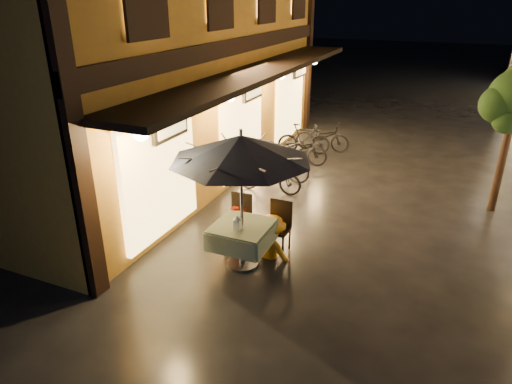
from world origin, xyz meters
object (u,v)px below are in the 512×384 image
at_px(cafe_table, 242,235).
at_px(bicycle_0, 269,175).
at_px(table_lantern, 237,222).
at_px(person_yellow, 271,217).
at_px(person_orange, 236,207).
at_px(patio_umbrella, 241,148).

bearing_deg(cafe_table, bicycle_0, 103.93).
distance_m(table_lantern, person_yellow, 0.77).
height_order(cafe_table, person_yellow, person_yellow).
bearing_deg(person_orange, table_lantern, 121.20).
xyz_separation_m(table_lantern, person_orange, (-0.39, 0.74, -0.13)).
height_order(table_lantern, person_yellow, person_yellow).
distance_m(cafe_table, table_lantern, 0.37).
relative_size(cafe_table, table_lantern, 3.96).
bearing_deg(person_yellow, patio_umbrella, 62.45).
xyz_separation_m(person_orange, person_yellow, (0.73, -0.07, -0.02)).
xyz_separation_m(cafe_table, bicycle_0, (-0.79, 3.17, -0.16)).
xyz_separation_m(person_yellow, bicycle_0, (-1.12, 2.67, -0.34)).
distance_m(table_lantern, person_orange, 0.85).
distance_m(cafe_table, person_orange, 0.72).
xyz_separation_m(cafe_table, patio_umbrella, (0.00, -0.00, 1.56)).
bearing_deg(cafe_table, person_yellow, 56.00).
bearing_deg(person_orange, cafe_table, 127.75).
xyz_separation_m(cafe_table, person_yellow, (0.34, 0.50, 0.18)).
distance_m(cafe_table, person_yellow, 0.63).
relative_size(person_yellow, bicycle_0, 0.95).
relative_size(table_lantern, bicycle_0, 0.15).
xyz_separation_m(cafe_table, table_lantern, (0.00, -0.17, 0.33)).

